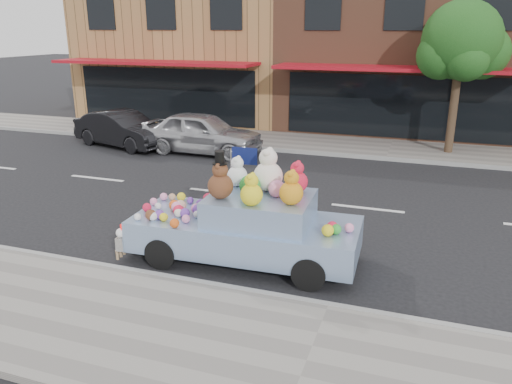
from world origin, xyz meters
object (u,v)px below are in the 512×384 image
at_px(car_silver, 202,133).
at_px(car_dark, 123,129).
at_px(street_tree, 462,47).
at_px(art_car, 246,223).

relative_size(car_silver, car_dark, 1.07).
xyz_separation_m(street_tree, art_car, (-3.89, -10.26, -2.91)).
relative_size(car_dark, art_car, 0.90).
height_order(car_dark, art_car, art_car).
xyz_separation_m(car_dark, art_car, (7.75, -7.62, 0.11)).
relative_size(street_tree, art_car, 1.15).
xyz_separation_m(street_tree, car_silver, (-8.38, -2.60, -2.95)).
bearing_deg(car_dark, art_car, -118.71).
distance_m(car_silver, car_dark, 3.27).
distance_m(street_tree, car_silver, 9.26).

